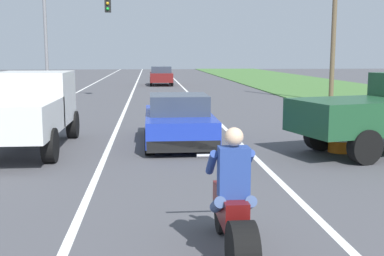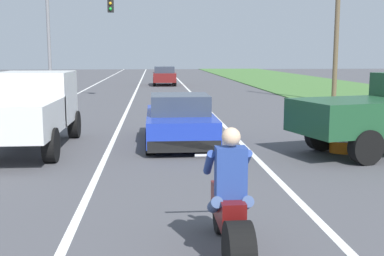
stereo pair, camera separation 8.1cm
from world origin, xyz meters
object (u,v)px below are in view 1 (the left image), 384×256
(pickup_truck_left_lane_white, at_px, (27,107))
(sports_car_blue, at_px, (178,121))
(motorcycle_with_rider, at_px, (233,213))
(traffic_light_mast_near, at_px, (67,26))
(construction_barrel_nearest, at_px, (340,132))
(distant_car_far_ahead, at_px, (161,76))

(pickup_truck_left_lane_white, bearing_deg, sports_car_blue, 8.75)
(motorcycle_with_rider, bearing_deg, pickup_truck_left_lane_white, 119.51)
(pickup_truck_left_lane_white, distance_m, traffic_light_mast_near, 14.24)
(construction_barrel_nearest, bearing_deg, traffic_light_mast_near, 121.33)
(traffic_light_mast_near, relative_size, construction_barrel_nearest, 6.00)
(motorcycle_with_rider, relative_size, sports_car_blue, 0.51)
(motorcycle_with_rider, bearing_deg, sports_car_blue, 91.29)
(pickup_truck_left_lane_white, height_order, construction_barrel_nearest, pickup_truck_left_lane_white)
(motorcycle_with_rider, xyz_separation_m, construction_barrel_nearest, (3.81, 6.24, -0.09))
(sports_car_blue, distance_m, distant_car_far_ahead, 25.68)
(distant_car_far_ahead, bearing_deg, sports_car_blue, -90.35)
(traffic_light_mast_near, bearing_deg, construction_barrel_nearest, -58.67)
(sports_car_blue, bearing_deg, motorcycle_with_rider, -88.71)
(sports_car_blue, relative_size, traffic_light_mast_near, 0.72)
(construction_barrel_nearest, bearing_deg, sports_car_blue, 157.83)
(motorcycle_with_rider, height_order, construction_barrel_nearest, motorcycle_with_rider)
(sports_car_blue, xyz_separation_m, distant_car_far_ahead, (0.16, 25.68, 0.14))
(sports_car_blue, bearing_deg, traffic_light_mast_near, 110.97)
(construction_barrel_nearest, xyz_separation_m, distant_car_far_ahead, (-3.83, 27.31, 0.27))
(traffic_light_mast_near, bearing_deg, pickup_truck_left_lane_white, -85.21)
(sports_car_blue, height_order, distant_car_far_ahead, distant_car_far_ahead)
(sports_car_blue, distance_m, construction_barrel_nearest, 4.31)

